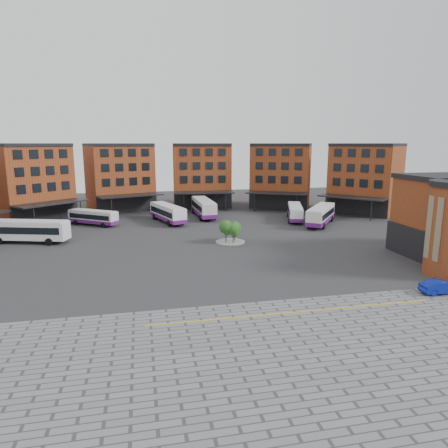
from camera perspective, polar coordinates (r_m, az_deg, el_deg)
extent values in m
plane|color=#28282B|center=(48.28, 1.73, -6.11)|extent=(160.00, 160.00, 0.00)
cube|color=slate|center=(29.90, 16.19, -18.16)|extent=(50.00, 22.00, 0.02)
cube|color=gold|center=(36.35, 10.18, -12.31)|extent=(26.00, 0.15, 0.02)
cylinder|color=black|center=(71.45, -29.27, -0.16)|extent=(0.20, 0.20, 4.00)
cube|color=brown|center=(84.56, -25.99, 5.15)|extent=(16.35, 16.13, 14.00)
cube|color=black|center=(80.95, -24.06, 1.51)|extent=(10.00, 9.07, 4.00)
cube|color=black|center=(84.22, -26.43, 10.09)|extent=(16.55, 16.35, 0.60)
cube|color=black|center=(79.97, -24.41, 6.58)|extent=(8.60, 7.77, 8.00)
cube|color=black|center=(78.64, -23.32, 2.78)|extent=(12.61, 11.97, 0.25)
cylinder|color=black|center=(75.20, -25.47, 0.70)|extent=(0.20, 0.20, 4.00)
cylinder|color=black|center=(79.82, -19.75, 1.70)|extent=(0.20, 0.20, 4.00)
cube|color=brown|center=(91.60, -14.67, 6.33)|extent=(15.55, 13.69, 14.00)
cube|color=black|center=(87.55, -13.61, 2.86)|extent=(12.45, 4.71, 4.00)
cube|color=black|center=(91.29, -14.91, 10.89)|extent=(15.65, 13.97, 0.60)
cube|color=black|center=(86.62, -13.79, 7.56)|extent=(10.87, 3.87, 8.00)
cube|color=black|center=(85.06, -13.20, 4.00)|extent=(13.72, 8.39, 0.25)
cylinder|color=black|center=(82.36, -15.76, 2.23)|extent=(0.20, 0.20, 4.00)
cylinder|color=black|center=(85.13, -9.85, 2.78)|extent=(0.20, 0.20, 4.00)
cube|color=brown|center=(94.99, -3.27, 6.85)|extent=(13.67, 10.88, 14.00)
cube|color=black|center=(90.73, -2.98, 3.46)|extent=(13.00, 1.41, 4.00)
cube|color=black|center=(94.69, -3.32, 11.26)|extent=(13.69, 11.18, 0.60)
cube|color=black|center=(89.81, -3.02, 8.00)|extent=(11.42, 0.95, 8.00)
cube|color=black|center=(88.15, -2.87, 4.54)|extent=(13.28, 5.30, 0.25)
cylinder|color=black|center=(86.35, -5.76, 3.01)|extent=(0.20, 0.20, 4.00)
cylinder|color=black|center=(87.15, 0.24, 3.15)|extent=(0.20, 0.20, 4.00)
cube|color=brown|center=(94.59, 8.15, 6.73)|extent=(16.12, 14.81, 14.00)
cube|color=black|center=(90.35, 7.68, 3.34)|extent=(11.81, 6.35, 4.00)
cube|color=black|center=(94.29, 8.28, 11.16)|extent=(16.26, 15.08, 0.60)
cube|color=black|center=(89.44, 7.79, 7.89)|extent=(10.26, 5.33, 8.00)
cube|color=black|center=(87.78, 7.51, 4.43)|extent=(13.58, 9.82, 0.25)
cylinder|color=black|center=(87.00, 4.34, 3.10)|extent=(0.20, 0.20, 4.00)
cylinder|color=black|center=(85.79, 10.33, 2.83)|extent=(0.20, 0.20, 4.00)
cube|color=brown|center=(90.42, 19.54, 5.98)|extent=(16.02, 16.39, 14.00)
cube|color=black|center=(86.43, 18.27, 2.50)|extent=(8.74, 10.28, 4.00)
cube|color=black|center=(90.10, 19.85, 10.60)|extent=(16.25, 16.58, 0.60)
cube|color=black|center=(85.50, 18.53, 7.25)|extent=(7.47, 8.86, 8.00)
cube|color=black|center=(83.98, 17.81, 3.66)|extent=(11.73, 12.79, 0.25)
cylinder|color=black|center=(84.28, 14.40, 2.50)|extent=(0.20, 0.20, 4.00)
cylinder|color=black|center=(81.11, 20.27, 1.81)|extent=(0.20, 0.20, 4.00)
cube|color=black|center=(55.89, 25.77, -2.71)|extent=(0.40, 12.00, 4.00)
cube|color=#F01C3B|center=(48.89, 27.75, -0.57)|extent=(0.12, 2.20, 7.00)
cylinder|color=gray|center=(59.96, 0.90, -2.56)|extent=(4.40, 4.40, 0.12)
cylinder|color=#332114|center=(59.02, 0.27, -1.95)|extent=(0.14, 0.14, 1.79)
sphere|color=#1C4416|center=(58.67, 0.28, -0.42)|extent=(2.03, 2.03, 2.03)
sphere|color=#1C4416|center=(58.68, 0.50, -0.96)|extent=(1.42, 1.42, 1.42)
cylinder|color=#332114|center=(60.54, 1.52, -1.77)|extent=(0.14, 0.14, 1.46)
sphere|color=#1C4416|center=(60.26, 1.52, -0.55)|extent=(1.99, 1.99, 1.99)
sphere|color=#1C4416|center=(60.25, 1.74, -0.98)|extent=(1.39, 1.39, 1.39)
cylinder|color=#332114|center=(58.88, 1.31, -2.09)|extent=(0.14, 0.14, 1.58)
sphere|color=#1C4416|center=(58.57, 1.31, -0.74)|extent=(1.79, 1.79, 1.79)
sphere|color=#1C4416|center=(58.57, 1.54, -1.22)|extent=(1.25, 1.25, 1.25)
cube|color=silver|center=(66.00, -26.19, -0.80)|extent=(12.17, 5.96, 2.65)
cube|color=black|center=(65.97, -26.21, -0.64)|extent=(11.27, 5.75, 1.03)
cube|color=silver|center=(65.75, -26.30, 0.38)|extent=(11.68, 5.72, 0.13)
cylinder|color=black|center=(69.39, -28.23, -1.60)|extent=(1.13, 0.62, 1.08)
cylinder|color=black|center=(63.27, -23.73, -2.35)|extent=(1.13, 0.62, 1.08)
cylinder|color=black|center=(65.59, -22.63, -1.80)|extent=(1.13, 0.62, 1.08)
cube|color=silver|center=(75.87, -18.20, 1.00)|extent=(9.20, 7.41, 2.16)
cube|color=black|center=(75.85, -18.21, 1.11)|extent=(8.60, 7.01, 0.84)
cube|color=silver|center=(75.69, -18.25, 1.84)|extent=(8.83, 7.12, 0.11)
cube|color=black|center=(79.05, -20.80, 1.37)|extent=(1.18, 1.60, 0.97)
cube|color=#5D186F|center=(76.01, -18.17, 0.42)|extent=(9.26, 7.47, 0.62)
cylinder|color=black|center=(77.37, -20.41, 0.19)|extent=(0.87, 0.73, 0.88)
cylinder|color=black|center=(78.94, -19.31, 0.48)|extent=(0.87, 0.73, 0.88)
cylinder|color=black|center=(73.25, -16.89, -0.18)|extent=(0.87, 0.73, 0.88)
cylinder|color=black|center=(74.90, -15.81, 0.13)|extent=(0.87, 0.73, 0.88)
cube|color=white|center=(75.59, -8.06, 1.66)|extent=(6.15, 11.87, 2.59)
cube|color=black|center=(75.56, -8.06, 1.80)|extent=(5.92, 11.00, 1.00)
cube|color=silver|center=(75.37, -8.09, 2.67)|extent=(5.90, 11.39, 0.13)
cube|color=black|center=(80.81, -9.59, 2.41)|extent=(2.17, 0.82, 1.16)
cube|color=#5D186F|center=(75.75, -8.04, 0.97)|extent=(6.20, 11.92, 0.74)
cylinder|color=black|center=(78.78, -9.94, 1.00)|extent=(0.63, 1.10, 1.06)
cylinder|color=black|center=(79.71, -8.16, 1.18)|extent=(0.63, 1.10, 1.06)
cylinder|color=black|center=(71.95, -7.88, 0.08)|extent=(0.63, 1.10, 1.06)
cylinder|color=black|center=(72.97, -5.96, 0.29)|extent=(0.63, 1.10, 1.06)
cube|color=silver|center=(80.51, -2.94, 2.46)|extent=(3.27, 12.62, 2.79)
cube|color=black|center=(80.48, -2.94, 2.60)|extent=(3.29, 11.62, 1.08)
cube|color=silver|center=(80.30, -2.95, 3.48)|extent=(3.14, 12.11, 0.14)
cube|color=black|center=(86.47, -3.71, 3.24)|extent=(2.42, 0.20, 1.25)
cube|color=#5D186F|center=(80.68, -2.93, 1.76)|extent=(3.31, 12.66, 0.80)
cylinder|color=black|center=(84.40, -4.39, 1.86)|extent=(0.38, 1.15, 1.14)
cylinder|color=black|center=(84.90, -2.49, 1.94)|extent=(0.38, 1.15, 1.14)
cylinder|color=black|center=(76.62, -3.40, 0.89)|extent=(0.38, 1.15, 1.14)
cylinder|color=black|center=(77.17, -1.33, 0.99)|extent=(0.38, 1.15, 1.14)
cube|color=white|center=(78.09, 10.12, 1.77)|extent=(5.62, 10.71, 2.34)
cube|color=black|center=(78.06, 10.12, 1.89)|extent=(5.41, 9.93, 0.91)
cube|color=silver|center=(77.90, 10.15, 2.65)|extent=(5.39, 10.28, 0.11)
cube|color=black|center=(83.13, 9.93, 2.51)|extent=(1.96, 0.76, 1.05)
cube|color=#5D186F|center=(78.23, 10.10, 1.17)|extent=(5.67, 10.76, 0.67)
cylinder|color=black|center=(81.54, 9.13, 1.34)|extent=(0.58, 1.00, 0.95)
cylinder|color=black|center=(81.67, 10.80, 1.30)|extent=(0.58, 1.00, 0.95)
cylinder|color=black|center=(74.94, 9.32, 0.45)|extent=(0.58, 1.00, 0.95)
cylinder|color=black|center=(75.08, 11.14, 0.41)|extent=(0.58, 1.00, 0.95)
cube|color=white|center=(74.61, 13.66, 1.36)|extent=(9.38, 11.18, 2.66)
cube|color=black|center=(74.58, 13.67, 1.51)|extent=(8.85, 10.46, 1.03)
cube|color=silver|center=(74.39, 13.71, 2.41)|extent=(9.01, 10.74, 0.13)
cube|color=black|center=(80.27, 14.53, 2.19)|extent=(1.92, 1.49, 1.20)
cube|color=#5D186F|center=(74.78, 13.63, 0.65)|extent=(9.44, 11.24, 0.76)
cylinder|color=black|center=(78.81, 13.22, 0.88)|extent=(0.92, 1.06, 1.09)
cylinder|color=black|center=(78.31, 15.16, 0.72)|extent=(0.92, 1.06, 1.09)
cylinder|color=black|center=(71.47, 11.92, -0.12)|extent=(0.92, 1.06, 1.09)
cylinder|color=black|center=(70.91, 14.05, -0.31)|extent=(0.92, 1.06, 1.09)
imported|color=#0B1C94|center=(45.21, 28.62, -7.88)|extent=(4.21, 1.63, 1.37)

